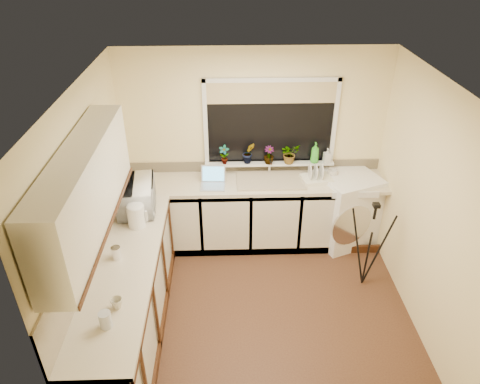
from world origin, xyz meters
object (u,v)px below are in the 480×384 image
washing_machine (345,208)px  dish_rack (316,179)px  plant_c (269,155)px  plant_d (290,153)px  cup_back (333,173)px  laptop (213,181)px  soap_bottle_clear (327,155)px  microwave (136,196)px  glass_jug (105,320)px  kettle (136,216)px  plant_b (249,153)px  steel_jar (116,253)px  tripod (369,245)px  cup_left (117,303)px  plant_a (224,155)px  soap_bottle_green (315,153)px

washing_machine → dish_rack: (-0.41, -0.03, 0.45)m
plant_c → plant_d: size_ratio=0.88×
cup_back → laptop: bearing=-174.5°
plant_d → soap_bottle_clear: (0.47, -0.00, -0.03)m
washing_machine → microwave: bearing=171.7°
plant_c → washing_machine: bearing=-9.9°
glass_jug → cup_back: bearing=45.7°
glass_jug → microwave: (-0.03, 1.68, 0.09)m
kettle → plant_b: 1.64m
washing_machine → dish_rack: 0.62m
glass_jug → plant_c: bearing=58.6°
steel_jar → soap_bottle_clear: size_ratio=0.67×
tripod → microwave: 2.61m
kettle → microwave: 0.33m
steel_jar → microwave: 0.85m
glass_jug → microwave: bearing=91.1°
dish_rack → microwave: microwave is taller
glass_jug → cup_left: glass_jug is taller
plant_c → plant_d: plant_d is taller
plant_a → cup_back: 1.36m
soap_bottle_clear → cup_back: bearing=-60.8°
kettle → soap_bottle_green: (2.02, 1.08, 0.17)m
tripod → plant_d: size_ratio=4.32×
dish_rack → cup_back: cup_back is taller
soap_bottle_green → dish_rack: bearing=-89.4°
plant_c → cup_back: bearing=-7.7°
cup_left → steel_jar: bearing=101.8°
glass_jug → steel_jar: size_ratio=1.14×
plant_c → tripod: bearing=-45.0°
plant_b → soap_bottle_clear: size_ratio=1.47×
plant_d → soap_bottle_green: (0.31, -0.00, 0.01)m
glass_jug → steel_jar: bearing=96.1°
tripod → plant_c: plant_c is taller
dish_rack → plant_c: plant_c is taller
soap_bottle_green → plant_b: bearing=178.9°
kettle → dish_rack: bearing=23.1°
cup_back → plant_b: bearing=172.9°
dish_rack → soap_bottle_clear: bearing=44.2°
laptop → steel_jar: laptop is taller
plant_a → cup_left: (-0.88, -2.23, -0.22)m
tripod → plant_d: 1.45m
microwave → plant_a: bearing=-58.7°
dish_rack → plant_d: bearing=136.2°
plant_d → soap_bottle_green: size_ratio=0.95×
plant_d → cup_left: plant_d is taller
steel_jar → plant_a: 1.90m
microwave → soap_bottle_green: bearing=-76.8°
laptop → kettle: kettle is taller
soap_bottle_clear → kettle: bearing=-153.7°
laptop → plant_b: plant_b is taller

